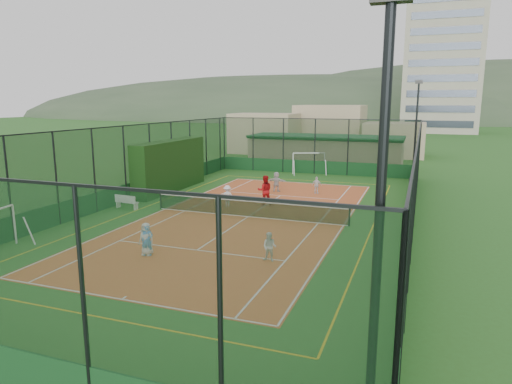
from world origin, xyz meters
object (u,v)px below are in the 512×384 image
Objects in this scene: floodlight_ne at (416,131)px; clubhouse at (326,151)px; floodlight_se at (377,256)px; child_near_right at (270,247)px; child_far_left at (227,196)px; child_far_right at (317,185)px; child_near_mid at (147,240)px; coach at (265,190)px; apartment_tower at (442,60)px; child_far_back at (276,182)px; futsal_goal_far at (309,164)px; child_near_left at (146,239)px; white_bench at (127,202)px.

floodlight_ne is 10.47m from clubhouse.
floodlight_ne is at bearing 90.00° from floodlight_se.
child_near_right is 0.90× the size of child_far_left.
clubhouse reaches higher than child_far_right.
child_near_mid is at bearing -112.85° from floodlight_ne.
apartment_tower is at bearing -123.11° from coach.
floodlight_ne reaches higher than child_near_right.
apartment_tower reaches higher than child_near_mid.
coach reaches higher than child_far_back.
futsal_goal_far reaches higher than child_near_right.
floodlight_ne reaches higher than child_near_left.
coach is at bearing 111.54° from child_near_right.
floodlight_se is 0.28× the size of apartment_tower.
apartment_tower is at bearing 88.03° from floodlight_se.
clubhouse is at bearing 86.88° from child_near_left.
floodlight_ne is 13.30m from child_far_back.
futsal_goal_far is (7.34, 17.33, 0.51)m from white_bench.
child_far_back is (7.07, 8.40, 0.29)m from white_bench.
child_far_right is at bearing 46.59° from white_bench.
floodlight_se is 39.63m from clubhouse.
child_near_mid is (0.09, -0.07, -0.04)m from child_near_left.
child_near_left is (6.05, -7.04, 0.27)m from white_bench.
floodlight_se is at bearing -73.01° from child_near_mid.
clubhouse is at bearing -76.91° from child_far_right.
apartment_tower reaches higher than futsal_goal_far.
clubhouse is at bearing 147.88° from floodlight_ne.
child_near_mid is (6.14, -7.11, 0.24)m from white_bench.
child_far_right is 0.64× the size of coach.
floodlight_ne is 16.29m from coach.
child_near_right is at bearing -102.38° from floodlight_ne.
coach is (2.06, 1.27, 0.28)m from child_far_left.
floodlight_ne is 26.62m from child_near_left.
white_bench is (-16.40, 15.95, -3.67)m from floodlight_se.
child_near_left is 1.05× the size of child_near_mid.
child_far_right is (-9.76, -74.04, -14.37)m from apartment_tower.
child_far_right is at bearing 96.50° from child_near_right.
child_near_left reaches higher than white_bench.
child_far_left is 2.43m from coach.
child_near_mid is 1.10× the size of child_far_right.
child_near_left is (-10.35, 8.91, -3.40)m from floodlight_se.
white_bench is 1.18× the size of child_near_mid.
white_bench is at bearing 1.89° from coach.
coach reaches higher than child_far_right.
futsal_goal_far is at bearing -88.66° from child_far_back.
child_far_back is at bearing -106.13° from coach.
child_far_back reaches higher than child_far_right.
floodlight_se is at bearing 89.26° from coach.
child_far_back is (0.93, 15.51, 0.05)m from child_near_mid.
child_near_mid is at bearing -115.64° from futsal_goal_far.
coach is (7.73, 3.82, 0.52)m from white_bench.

